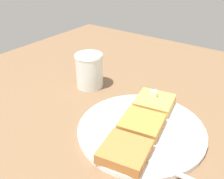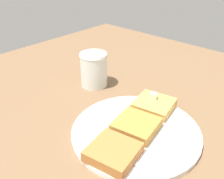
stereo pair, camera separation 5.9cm
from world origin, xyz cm
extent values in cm
cube|color=brown|center=(0.00, 0.00, 1.04)|extent=(111.62, 111.62, 2.08)
cylinder|color=white|center=(2.41, 7.80, 2.60)|extent=(26.75, 26.75, 1.03)
torus|color=navy|center=(2.41, 7.80, 2.71)|extent=(26.75, 26.75, 0.80)
cube|color=gold|center=(-6.45, 6.20, 4.15)|extent=(9.51, 9.69, 2.08)
cube|color=#B07C37|center=(2.41, 7.80, 4.15)|extent=(9.51, 9.69, 2.08)
cube|color=#B06D35|center=(11.26, 9.40, 4.15)|extent=(9.51, 9.69, 2.08)
cube|color=#F5EBC7|center=(-7.17, 5.39, 5.95)|extent=(1.94, 1.99, 1.50)
cube|color=silver|center=(9.87, 17.23, 3.29)|extent=(1.30, 10.03, 0.36)
cube|color=silver|center=(10.12, 10.83, 3.29)|extent=(2.31, 2.89, 0.36)
cube|color=silver|center=(11.07, 7.87, 3.29)|extent=(0.45, 3.21, 0.36)
cube|color=silver|center=(10.52, 7.85, 3.29)|extent=(0.45, 3.21, 0.36)
cube|color=silver|center=(9.97, 7.82, 3.29)|extent=(0.45, 3.21, 0.36)
cube|color=silver|center=(9.42, 7.80, 3.29)|extent=(0.45, 3.21, 0.36)
cylinder|color=#46230D|center=(-6.66, -13.86, 5.57)|extent=(6.78, 6.78, 6.98)
cylinder|color=silver|center=(-6.66, -13.86, 6.77)|extent=(7.37, 7.37, 9.39)
torus|color=silver|center=(-6.66, -13.86, 11.02)|extent=(7.57, 7.57, 0.50)
camera|label=1|loc=(39.67, 26.92, 36.15)|focal=40.00mm
camera|label=2|loc=(35.95, 31.53, 36.15)|focal=40.00mm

